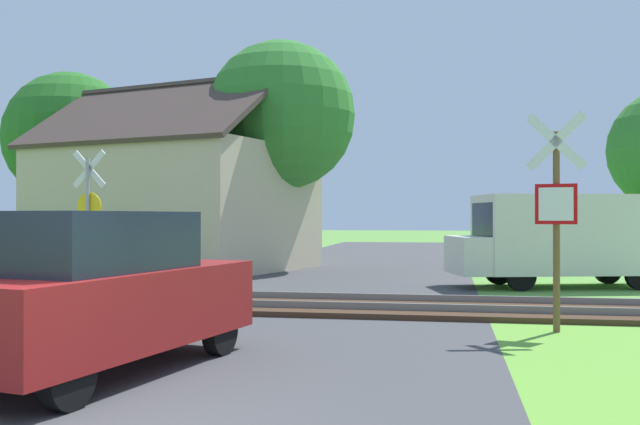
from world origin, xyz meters
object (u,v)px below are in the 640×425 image
object	(u,v)px
crossing_sign_far	(88,209)
tree_left	(70,138)
mail_truck	(560,236)
parked_car	(100,292)
stop_sign_near	(556,209)
tree_center	(281,116)
house	(177,203)

from	to	relation	value
crossing_sign_far	tree_left	world-z (taller)	tree_left
mail_truck	parked_car	world-z (taller)	mail_truck
stop_sign_near	tree_center	bearing A→B (deg)	-46.14
crossing_sign_far	tree_left	distance (m)	11.64
house	tree_center	size ratio (longest dim) A/B	1.28
parked_car	stop_sign_near	bearing A→B (deg)	46.65
house	tree_center	distance (m)	4.49
house	parked_car	distance (m)	15.88
house	tree_left	xyz separation A→B (m)	(-5.18, 2.43, 2.52)
crossing_sign_far	tree_center	bearing A→B (deg)	78.96
tree_center	house	bearing A→B (deg)	-173.92
tree_left	mail_truck	world-z (taller)	tree_left
crossing_sign_far	parked_car	xyz separation A→B (m)	(4.31, -7.79, -1.00)
crossing_sign_far	house	bearing A→B (deg)	104.47
house	tree_center	world-z (taller)	tree_center
stop_sign_near	parked_car	size ratio (longest dim) A/B	0.77
house	tree_left	bearing A→B (deg)	170.66
house	mail_truck	distance (m)	12.27
crossing_sign_far	tree_center	world-z (taller)	tree_center
stop_sign_near	tree_center	size ratio (longest dim) A/B	0.44
house	parked_car	size ratio (longest dim) A/B	2.24
crossing_sign_far	house	distance (m)	7.26
tree_center	tree_left	bearing A→B (deg)	166.58
crossing_sign_far	tree_center	xyz separation A→B (m)	(2.73, 7.58, 3.10)
tree_center	mail_truck	xyz separation A→B (m)	(8.02, -4.61, -3.76)
tree_center	parked_car	size ratio (longest dim) A/B	1.75
tree_center	parked_car	bearing A→B (deg)	-84.13
tree_left	mail_truck	distance (m)	18.26
parked_car	mail_truck	bearing A→B (deg)	70.65
crossing_sign_far	tree_center	distance (m)	8.64
house	parked_car	bearing A→B (deg)	-55.69
stop_sign_near	mail_truck	bearing A→B (deg)	-85.83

